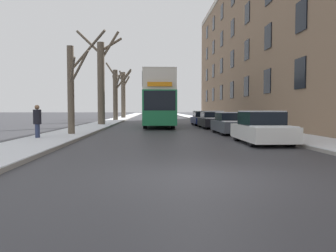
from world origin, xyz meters
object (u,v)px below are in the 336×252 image
Objects in this scene: bare_tree_left_1 at (101,79)px; parked_car_2 at (212,120)px; double_decker_bus at (158,97)px; bare_tree_left_2 at (116,93)px; parked_car_3 at (203,119)px; bare_tree_left_3 at (123,93)px; parked_car_0 at (262,128)px; pedestrian_left_sidewalk at (37,121)px; bare_tree_left_0 at (72,87)px; parked_car_1 at (231,124)px.

parked_car_2 is at bearing -23.21° from bare_tree_left_1.
parked_car_2 is (4.34, -3.05, -1.94)m from double_decker_bus.
bare_tree_left_2 is 1.79× the size of parked_car_3.
double_decker_bus is at bearing -154.35° from parked_car_3.
bare_tree_left_1 is at bearing 156.79° from parked_car_2.
bare_tree_left_3 is at bearing 112.74° from parked_car_3.
parked_car_0 is at bearing -76.51° from bare_tree_left_3.
pedestrian_left_sidewalk is at bearing -91.23° from bare_tree_left_3.
bare_tree_left_2 is 11.83m from bare_tree_left_3.
bare_tree_left_3 is at bearing 90.48° from bare_tree_left_0.
parked_car_2 is at bearing -90.00° from parked_car_3.
bare_tree_left_0 is at bearing -88.95° from bare_tree_left_1.
bare_tree_left_1 reaches higher than double_decker_bus.
parked_car_2 is 2.39× the size of pedestrian_left_sidewalk.
bare_tree_left_1 reaches higher than bare_tree_left_0.
bare_tree_left_2 is at bearing 108.70° from parked_car_0.
double_decker_bus is 2.73× the size of parked_car_3.
parked_car_0 reaches higher than parked_car_2.
pedestrian_left_sidewalk is at bearing -93.60° from bare_tree_left_1.
bare_tree_left_0 is 16.13m from parked_car_3.
parked_car_1 is at bearing 90.00° from parked_car_0.
parked_car_2 is at bearing 90.00° from parked_car_1.
double_decker_bus is at bearing 115.13° from parked_car_1.
bare_tree_left_0 is 3.20× the size of pedestrian_left_sidewalk.
double_decker_bus is (4.98, 10.91, -0.18)m from bare_tree_left_0.
bare_tree_left_3 is 1.97× the size of parked_car_0.
parked_car_3 is at bearing 90.00° from parked_car_0.
parked_car_3 is (9.62, -22.95, -3.58)m from bare_tree_left_3.
bare_tree_left_0 is 1.31× the size of parked_car_3.
bare_tree_left_2 is 4.39× the size of pedestrian_left_sidewalk.
bare_tree_left_0 is 0.63× the size of bare_tree_left_1.
parked_car_0 is 17.14m from parked_car_3.
double_decker_bus is 5.65m from parked_car_2.
pedestrian_left_sidewalk is (-0.90, -14.35, -3.35)m from bare_tree_left_1.
bare_tree_left_3 is 4.53× the size of pedestrian_left_sidewalk.
parked_car_0 is (9.62, -40.10, -3.54)m from bare_tree_left_3.
pedestrian_left_sidewalk reaches higher than parked_car_2.
pedestrian_left_sidewalk is at bearing -91.87° from bare_tree_left_2.
bare_tree_left_2 is 19.12m from parked_car_2.
bare_tree_left_2 is at bearing 113.07° from parked_car_1.
parked_car_2 is 0.97× the size of parked_car_3.
pedestrian_left_sidewalk is (-10.44, -10.26, 0.31)m from parked_car_2.
bare_tree_left_3 is at bearing 90.20° from bare_tree_left_1.
bare_tree_left_3 is 25.64m from double_decker_bus.
parked_car_2 is (9.57, -16.27, -3.00)m from bare_tree_left_2.
bare_tree_left_2 reaches higher than parked_car_0.
parked_car_1 is 2.47× the size of pedestrian_left_sidewalk.
bare_tree_left_0 is 9.70m from parked_car_1.
bare_tree_left_2 reaches higher than parked_car_1.
bare_tree_left_0 reaches higher than parked_car_1.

